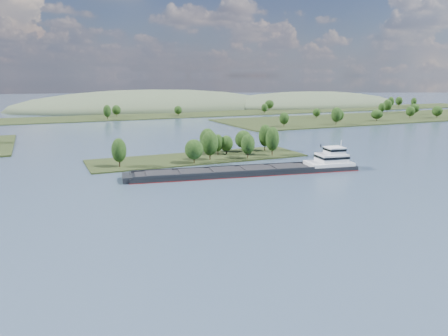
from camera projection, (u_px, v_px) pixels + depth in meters
name	position (u px, v px, depth m)	size (l,w,h in m)	color
ground	(260.00, 189.00, 148.64)	(1800.00, 1800.00, 0.00)	#35495B
tree_island	(213.00, 149.00, 203.18)	(100.00, 31.07, 14.83)	black
right_bank	(390.00, 117.00, 399.68)	(320.00, 90.00, 15.26)	black
back_shoreline	(124.00, 117.00, 402.45)	(900.00, 60.00, 15.97)	black
hill_east	(309.00, 105.00, 564.18)	(260.00, 140.00, 36.00)	#425137
hill_west	(152.00, 108.00, 512.86)	(320.00, 160.00, 44.00)	#425137
cargo_barge	(261.00, 169.00, 171.84)	(93.70, 25.64, 12.59)	black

